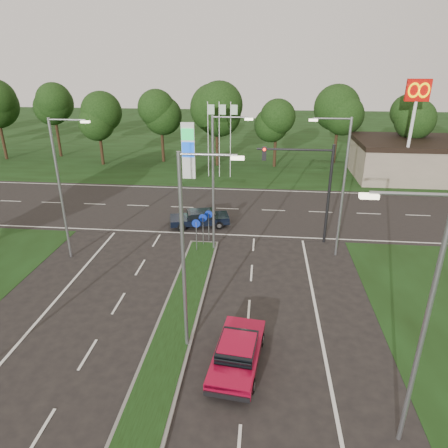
{
  "coord_description": "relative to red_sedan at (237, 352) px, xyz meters",
  "views": [
    {
      "loc": [
        3.94,
        -8.45,
        12.24
      ],
      "look_at": [
        1.57,
        15.35,
        2.2
      ],
      "focal_mm": 32.0,
      "sensor_mm": 36.0,
      "label": 1
    }
  ],
  "objects": [
    {
      "name": "median_kerb",
      "position": [
        -3.17,
        -1.05,
        -0.6
      ],
      "size": [
        2.0,
        26.0,
        0.12
      ],
      "primitive_type": "cube",
      "color": "slate",
      "rests_on": "ground"
    },
    {
      "name": "mcdonalds_sign",
      "position": [
        14.83,
        26.92,
        7.33
      ],
      "size": [
        2.2,
        0.47,
        10.4
      ],
      "color": "silver",
      "rests_on": "ground"
    },
    {
      "name": "red_sedan",
      "position": [
        0.0,
        0.0,
        0.0
      ],
      "size": [
        2.33,
        4.65,
        1.23
      ],
      "rotation": [
        0.0,
        0.0,
        -0.11
      ],
      "color": "maroon",
      "rests_on": "ground"
    },
    {
      "name": "verge_far",
      "position": [
        -3.17,
        49.95,
        -0.66
      ],
      "size": [
        160.0,
        50.0,
        0.02
      ],
      "primitive_type": "cube",
      "color": "black",
      "rests_on": "ground"
    },
    {
      "name": "streetlight_left_far",
      "position": [
        -11.47,
        8.95,
        4.42
      ],
      "size": [
        2.53,
        0.22,
        9.0
      ],
      "color": "gray",
      "rests_on": "ground"
    },
    {
      "name": "treeline_far",
      "position": [
        -3.07,
        34.88,
        6.17
      ],
      "size": [
        6.0,
        6.0,
        9.9
      ],
      "color": "black",
      "rests_on": "ground"
    },
    {
      "name": "streetlight_median_near",
      "position": [
        -2.17,
        0.95,
        4.42
      ],
      "size": [
        2.53,
        0.22,
        9.0
      ],
      "color": "gray",
      "rests_on": "ground"
    },
    {
      "name": "cross_road",
      "position": [
        -3.17,
        18.95,
        -0.66
      ],
      "size": [
        160.0,
        12.0,
        0.02
      ],
      "primitive_type": "cube",
      "color": "black",
      "rests_on": "ground"
    },
    {
      "name": "commercial_building",
      "position": [
        18.83,
        30.95,
        1.34
      ],
      "size": [
        16.0,
        9.0,
        4.0
      ],
      "primitive_type": "cube",
      "color": "gray",
      "rests_on": "ground"
    },
    {
      "name": "navy_sedan",
      "position": [
        -3.97,
        14.96,
        0.0
      ],
      "size": [
        4.79,
        2.84,
        1.23
      ],
      "rotation": [
        0.0,
        0.0,
        1.81
      ],
      "color": "black",
      "rests_on": "ground"
    },
    {
      "name": "streetlight_right_near",
      "position": [
        5.63,
        -3.05,
        4.42
      ],
      "size": [
        2.53,
        0.22,
        9.0
      ],
      "rotation": [
        0.0,
        0.0,
        3.14
      ],
      "color": "gray",
      "rests_on": "ground"
    },
    {
      "name": "streetlight_median_far",
      "position": [
        -2.17,
        10.95,
        4.42
      ],
      "size": [
        2.53,
        0.22,
        9.0
      ],
      "color": "gray",
      "rests_on": "ground"
    },
    {
      "name": "streetlight_right_far",
      "position": [
        5.63,
        10.95,
        4.42
      ],
      "size": [
        2.53,
        0.22,
        9.0
      ],
      "rotation": [
        0.0,
        0.0,
        3.14
      ],
      "color": "gray",
      "rests_on": "ground"
    },
    {
      "name": "traffic_signal",
      "position": [
        4.02,
        12.95,
        3.99
      ],
      "size": [
        5.1,
        0.42,
        7.0
      ],
      "color": "black",
      "rests_on": "ground"
    },
    {
      "name": "median_signs",
      "position": [
        -3.17,
        11.35,
        1.05
      ],
      "size": [
        1.16,
        1.76,
        2.38
      ],
      "color": "gray",
      "rests_on": "ground"
    },
    {
      "name": "gas_pylon",
      "position": [
        -6.96,
        28.0,
        2.54
      ],
      "size": [
        5.8,
        1.26,
        8.0
      ],
      "color": "silver",
      "rests_on": "ground"
    }
  ]
}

